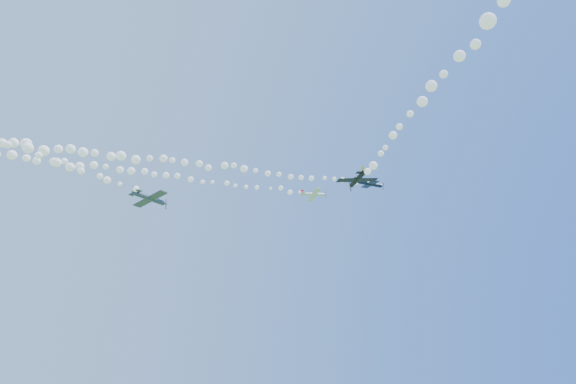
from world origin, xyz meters
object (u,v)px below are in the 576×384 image
plane_black (357,179)px  plane_grey (150,198)px  plane_navy (370,184)px  plane_white (314,194)px

plane_black → plane_grey: bearing=53.0°
plane_grey → plane_navy: bearing=-39.1°
plane_white → plane_grey: plane_white is taller
plane_navy → plane_grey: (-42.69, 13.00, -8.09)m
plane_white → plane_black: bearing=-99.9°
plane_white → plane_navy: 17.06m
plane_black → plane_white: bearing=-7.3°
plane_white → plane_grey: (-38.97, -3.30, -11.50)m
plane_navy → plane_grey: plane_navy is taller
plane_grey → plane_black: plane_grey is taller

